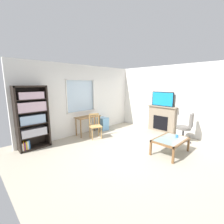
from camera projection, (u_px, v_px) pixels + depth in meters
The scene contains 12 objects.
ground at pixel (130, 151), 4.56m from camera, with size 6.02×5.98×0.02m, color #B2A893.
wall_back_with_window at pixel (82, 100), 6.07m from camera, with size 5.02×0.15×2.69m.
wall_right at pixel (172, 100), 6.06m from camera, with size 0.12×5.18×2.69m, color white.
bookshelf at pixel (32, 116), 4.61m from camera, with size 0.90×0.38×1.93m.
desk_under_window at pixel (88, 119), 5.96m from camera, with size 0.99×0.43×0.73m.
wooden_chair at pixel (95, 126), 5.58m from camera, with size 0.54×0.52×0.90m.
plastic_drawer_unit at pixel (103, 124), 6.61m from camera, with size 0.35×0.40×0.54m, color #72ADDB.
fireplace at pixel (162, 119), 6.33m from camera, with size 0.26×1.25×1.08m.
tv at pixel (163, 99), 6.16m from camera, with size 0.06×0.92×0.57m.
office_chair at pixel (186, 126), 5.21m from camera, with size 0.58×0.58×1.00m.
coffee_table at pixel (170, 141), 4.36m from camera, with size 1.07×0.70×0.44m.
sippy_cup at pixel (177, 136), 4.45m from camera, with size 0.07×0.07×0.09m, color #337FD6.
Camera 1 is at (-3.35, -2.68, 1.99)m, focal length 24.42 mm.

